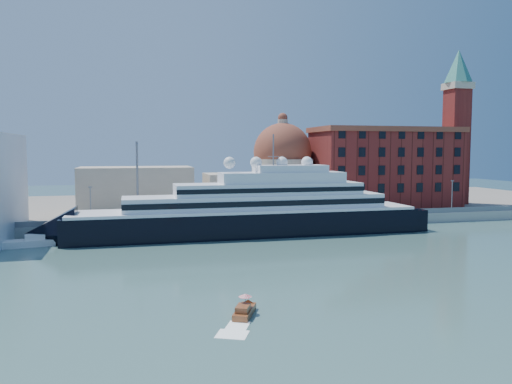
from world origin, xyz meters
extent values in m
plane|color=#325756|center=(0.00, 0.00, 0.00)|extent=(400.00, 400.00, 0.00)
cube|color=gray|center=(0.00, 34.00, 1.25)|extent=(180.00, 10.00, 2.50)
cube|color=slate|center=(0.00, 75.00, 1.00)|extent=(260.00, 72.00, 2.00)
cube|color=slate|center=(0.00, 29.50, 3.10)|extent=(180.00, 0.10, 1.20)
cube|color=black|center=(3.05, 23.00, 2.15)|extent=(76.37, 11.75, 6.36)
cone|color=black|center=(-37.09, 23.00, 2.15)|extent=(9.79, 11.75, 11.75)
cube|color=black|center=(41.24, 23.00, 1.96)|extent=(5.87, 10.77, 5.87)
cube|color=white|center=(3.05, 23.00, 5.58)|extent=(74.42, 11.95, 0.59)
cube|color=white|center=(5.01, 23.00, 7.34)|extent=(56.79, 9.79, 2.94)
cube|color=black|center=(5.01, 18.10, 7.34)|extent=(56.79, 0.15, 1.17)
cube|color=white|center=(7.95, 23.00, 10.09)|extent=(41.12, 8.81, 2.55)
cube|color=white|center=(10.88, 23.00, 12.53)|extent=(27.42, 7.83, 2.35)
cube|color=white|center=(12.84, 23.00, 14.49)|extent=(15.67, 6.85, 1.57)
cylinder|color=slate|center=(8.93, 23.00, 18.60)|extent=(0.29, 0.29, 6.85)
sphere|color=white|center=(-0.87, 23.00, 15.86)|extent=(2.55, 2.55, 2.55)
sphere|color=white|center=(5.01, 23.00, 15.86)|extent=(2.55, 2.55, 2.55)
sphere|color=white|center=(10.88, 23.00, 15.86)|extent=(2.55, 2.55, 2.55)
sphere|color=white|center=(16.76, 23.00, 15.86)|extent=(2.55, 2.55, 2.55)
cube|color=white|center=(-41.54, 20.92, 0.54)|extent=(11.30, 5.63, 1.44)
cube|color=white|center=(-39.77, 21.27, 1.71)|extent=(3.97, 2.91, 1.08)
cube|color=maroon|center=(-9.53, -28.64, 0.30)|extent=(3.75, 5.43, 0.86)
cube|color=maroon|center=(-9.89, -29.43, 1.04)|extent=(2.16, 2.54, 0.69)
cylinder|color=slate|center=(-9.35, -28.25, 1.38)|extent=(0.05, 0.05, 1.38)
cone|color=red|center=(-9.35, -28.25, 2.16)|extent=(1.56, 1.56, 0.35)
cube|color=maroon|center=(52.00, 52.00, 13.00)|extent=(42.00, 18.00, 22.00)
cube|color=brown|center=(52.00, 52.00, 24.50)|extent=(43.00, 19.00, 1.50)
cube|color=maroon|center=(76.00, 52.00, 19.50)|extent=(6.00, 6.00, 35.00)
cube|color=beige|center=(76.00, 52.00, 38.00)|extent=(7.00, 7.00, 2.00)
cone|color=#3A8072|center=(76.00, 52.00, 44.00)|extent=(8.40, 8.40, 10.00)
cylinder|color=beige|center=(22.00, 58.00, 9.00)|extent=(18.00, 18.00, 14.00)
sphere|color=brown|center=(22.00, 58.00, 18.00)|extent=(17.00, 17.00, 17.00)
cylinder|color=beige|center=(22.00, 58.00, 26.00)|extent=(3.00, 3.00, 3.00)
cube|color=beige|center=(8.00, 56.00, 7.00)|extent=(18.00, 14.00, 10.00)
cube|color=beige|center=(-20.00, 58.00, 8.00)|extent=(30.00, 16.00, 12.00)
cylinder|color=slate|center=(-30.00, 31.00, 6.50)|extent=(0.24, 0.24, 8.00)
cube|color=slate|center=(-30.00, 31.00, 10.60)|extent=(0.80, 0.30, 0.25)
cylinder|color=slate|center=(0.00, 31.00, 6.50)|extent=(0.24, 0.24, 8.00)
cube|color=slate|center=(0.00, 31.00, 10.60)|extent=(0.80, 0.30, 0.25)
cylinder|color=slate|center=(30.00, 31.00, 6.50)|extent=(0.24, 0.24, 8.00)
cube|color=slate|center=(30.00, 31.00, 10.60)|extent=(0.80, 0.30, 0.25)
cylinder|color=slate|center=(60.00, 31.00, 6.50)|extent=(0.24, 0.24, 8.00)
cube|color=slate|center=(60.00, 31.00, 10.60)|extent=(0.80, 0.30, 0.25)
cylinder|color=slate|center=(-20.00, 33.00, 11.50)|extent=(0.50, 0.50, 18.00)
camera|label=1|loc=(-21.84, -82.02, 18.51)|focal=35.00mm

